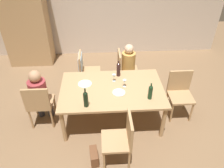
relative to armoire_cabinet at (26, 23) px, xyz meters
The scene contains 19 objects.
ground_plane 3.29m from the armoire_cabinet, 49.04° to the right, with size 10.00×10.00×0.00m, color #846647.
rear_room_partition 2.09m from the armoire_cabinet, 12.50° to the left, with size 6.40×0.12×2.70m, color beige.
armoire_cabinet is the anchor object (origin of this frame).
dining_table 3.13m from the armoire_cabinet, 49.04° to the right, with size 1.86×1.18×0.72m.
chair_far_right 2.79m from the armoire_cabinet, 30.12° to the right, with size 0.44×0.44×0.92m.
chair_left_end 2.59m from the armoire_cabinet, 73.47° to the right, with size 0.44×0.44×0.92m.
chair_right_end 4.07m from the armoire_cabinet, 33.98° to the right, with size 0.44×0.44×0.92m.
chair_far_left 2.08m from the armoire_cabinet, 42.64° to the right, with size 0.46×0.44×0.92m.
chair_near 3.97m from the armoire_cabinet, 57.37° to the right, with size 0.44×0.44×0.92m.
person_woman_host 2.86m from the armoire_cabinet, 28.97° to the right, with size 0.34×0.29×1.10m.
person_man_bearded 2.46m from the armoire_cabinet, 72.71° to the right, with size 0.31×0.36×1.15m.
wine_bottle_tall_green 3.21m from the armoire_cabinet, 60.33° to the right, with size 0.08×0.08×0.35m.
wine_bottle_dark_red 2.92m from the armoire_cabinet, 41.55° to the right, with size 0.07×0.07×0.32m.
wine_bottle_short_olive 3.76m from the armoire_cabinet, 45.01° to the right, with size 0.07×0.07×0.31m.
wine_glass_near_left 3.23m from the armoire_cabinet, 45.42° to the right, with size 0.07×0.07×0.15m.
wine_glass_centre 2.98m from the armoire_cabinet, 45.39° to the right, with size 0.07×0.07×0.15m.
dinner_plate_host 3.29m from the armoire_cabinet, 49.07° to the right, with size 0.23×0.23×0.01m, color silver.
dinner_plate_guest_left 2.69m from the armoire_cabinet, 54.76° to the right, with size 0.25×0.25×0.01m, color white.
handbag 3.84m from the armoire_cabinet, 63.07° to the right, with size 0.28×0.12×0.22m, color brown.
Camera 1 is at (-0.20, -3.14, 3.13)m, focal length 35.33 mm.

